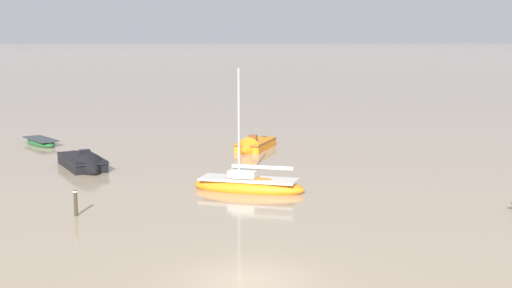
# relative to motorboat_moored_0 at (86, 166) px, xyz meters

# --- Properties ---
(ground_plane) EXTENTS (800.00, 800.00, 0.00)m
(ground_plane) POSITION_rel_motorboat_moored_0_xyz_m (9.55, -22.57, -0.28)
(ground_plane) COLOR tan
(motorboat_moored_0) EXTENTS (4.29, 6.34, 2.06)m
(motorboat_moored_0) POSITION_rel_motorboat_moored_0_xyz_m (0.00, 0.00, 0.00)
(motorboat_moored_0) COLOR black
(motorboat_moored_0) RESTS_ON ground
(sailboat_moored_1) EXTENTS (6.76, 3.98, 7.24)m
(sailboat_moored_1) POSITION_rel_motorboat_moored_0_xyz_m (10.26, -7.04, 0.03)
(sailboat_moored_1) COLOR orange
(sailboat_moored_1) RESTS_ON ground
(motorboat_moored_1) EXTENTS (3.64, 5.65, 1.83)m
(motorboat_moored_1) POSITION_rel_motorboat_moored_0_xyz_m (11.18, 7.33, -0.03)
(motorboat_moored_1) COLOR orange
(motorboat_moored_1) RESTS_ON ground
(rowboat_moored_2) EXTENTS (3.66, 4.45, 0.69)m
(rowboat_moored_2) POSITION_rel_motorboat_moored_0_xyz_m (-5.28, 11.14, -0.10)
(rowboat_moored_2) COLOR #23602D
(rowboat_moored_2) RESTS_ON ground
(mooring_post_near) EXTENTS (0.22, 0.22, 1.43)m
(mooring_post_near) POSITION_rel_motorboat_moored_0_xyz_m (1.54, -12.45, 0.34)
(mooring_post_near) COLOR #3E3323
(mooring_post_near) RESTS_ON ground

